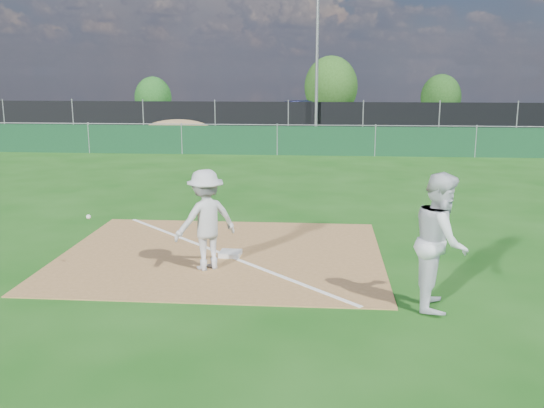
{
  "coord_description": "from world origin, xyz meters",
  "views": [
    {
      "loc": [
        1.86,
        -9.87,
        3.39
      ],
      "look_at": [
        0.96,
        1.0,
        1.0
      ],
      "focal_mm": 40.0,
      "sensor_mm": 36.0,
      "label": 1
    }
  ],
  "objects_px": {
    "light_pole": "(317,60)",
    "runner": "(441,241)",
    "tree_left": "(153,98)",
    "car_right": "(397,115)",
    "tree_right": "(441,97)",
    "play_at_first": "(206,220)",
    "tree_mid": "(331,87)",
    "car_left": "(209,114)",
    "car_mid": "(305,114)",
    "first_base": "(230,254)"
  },
  "relations": [
    {
      "from": "light_pole",
      "to": "runner",
      "type": "xyz_separation_m",
      "value": [
        2.09,
        -23.99,
        -3.0
      ]
    },
    {
      "from": "light_pole",
      "to": "tree_left",
      "type": "height_order",
      "value": "light_pole"
    },
    {
      "from": "car_right",
      "to": "tree_right",
      "type": "bearing_deg",
      "value": -34.44
    },
    {
      "from": "play_at_first",
      "to": "tree_right",
      "type": "xyz_separation_m",
      "value": [
        10.01,
        32.9,
        0.76
      ]
    },
    {
      "from": "play_at_first",
      "to": "tree_right",
      "type": "height_order",
      "value": "tree_right"
    },
    {
      "from": "light_pole",
      "to": "tree_mid",
      "type": "height_order",
      "value": "light_pole"
    },
    {
      "from": "runner",
      "to": "car_left",
      "type": "bearing_deg",
      "value": 25.16
    },
    {
      "from": "car_mid",
      "to": "tree_right",
      "type": "xyz_separation_m",
      "value": [
        9.16,
        5.14,
        0.84
      ]
    },
    {
      "from": "first_base",
      "to": "car_right",
      "type": "height_order",
      "value": "car_right"
    },
    {
      "from": "car_right",
      "to": "tree_mid",
      "type": "height_order",
      "value": "tree_mid"
    },
    {
      "from": "light_pole",
      "to": "car_left",
      "type": "height_order",
      "value": "light_pole"
    },
    {
      "from": "light_pole",
      "to": "car_mid",
      "type": "height_order",
      "value": "light_pole"
    },
    {
      "from": "runner",
      "to": "light_pole",
      "type": "bearing_deg",
      "value": 13.24
    },
    {
      "from": "tree_left",
      "to": "tree_right",
      "type": "bearing_deg",
      "value": 1.04
    },
    {
      "from": "car_right",
      "to": "tree_mid",
      "type": "bearing_deg",
      "value": 37.08
    },
    {
      "from": "first_base",
      "to": "tree_left",
      "type": "xyz_separation_m",
      "value": [
        -10.31,
        31.77,
        1.51
      ]
    },
    {
      "from": "car_left",
      "to": "light_pole",
      "type": "bearing_deg",
      "value": -111.41
    },
    {
      "from": "car_left",
      "to": "tree_right",
      "type": "xyz_separation_m",
      "value": [
        15.16,
        5.16,
        0.89
      ]
    },
    {
      "from": "car_mid",
      "to": "tree_mid",
      "type": "xyz_separation_m",
      "value": [
        1.67,
        6.56,
        1.49
      ]
    },
    {
      "from": "tree_mid",
      "to": "tree_right",
      "type": "xyz_separation_m",
      "value": [
        7.49,
        -1.42,
        -0.66
      ]
    },
    {
      "from": "first_base",
      "to": "light_pole",
      "type": "bearing_deg",
      "value": 86.54
    },
    {
      "from": "first_base",
      "to": "runner",
      "type": "distance_m",
      "value": 4.15
    },
    {
      "from": "car_mid",
      "to": "tree_mid",
      "type": "bearing_deg",
      "value": 3.46
    },
    {
      "from": "car_mid",
      "to": "tree_left",
      "type": "relative_size",
      "value": 1.62
    },
    {
      "from": "car_left",
      "to": "tree_mid",
      "type": "distance_m",
      "value": 10.22
    },
    {
      "from": "car_right",
      "to": "first_base",
      "type": "bearing_deg",
      "value": 170.17
    },
    {
      "from": "car_right",
      "to": "tree_left",
      "type": "bearing_deg",
      "value": 78.82
    },
    {
      "from": "tree_mid",
      "to": "car_mid",
      "type": "bearing_deg",
      "value": -104.3
    },
    {
      "from": "light_pole",
      "to": "car_left",
      "type": "distance_m",
      "value": 9.11
    },
    {
      "from": "car_right",
      "to": "tree_left",
      "type": "distance_m",
      "value": 17.1
    },
    {
      "from": "car_right",
      "to": "tree_left",
      "type": "relative_size",
      "value": 1.62
    },
    {
      "from": "first_base",
      "to": "tree_mid",
      "type": "height_order",
      "value": "tree_mid"
    },
    {
      "from": "tree_right",
      "to": "tree_mid",
      "type": "bearing_deg",
      "value": 169.29
    },
    {
      "from": "car_left",
      "to": "tree_mid",
      "type": "relative_size",
      "value": 0.99
    },
    {
      "from": "play_at_first",
      "to": "tree_mid",
      "type": "distance_m",
      "value": 34.44
    },
    {
      "from": "runner",
      "to": "tree_right",
      "type": "xyz_separation_m",
      "value": [
        6.3,
        34.31,
        0.66
      ]
    },
    {
      "from": "car_mid",
      "to": "car_right",
      "type": "xyz_separation_m",
      "value": [
        5.7,
        0.61,
        -0.1
      ]
    },
    {
      "from": "light_pole",
      "to": "car_right",
      "type": "relative_size",
      "value": 1.63
    },
    {
      "from": "tree_left",
      "to": "tree_mid",
      "type": "relative_size",
      "value": 0.68
    },
    {
      "from": "runner",
      "to": "car_left",
      "type": "xyz_separation_m",
      "value": [
        -8.86,
        29.15,
        -0.23
      ]
    },
    {
      "from": "car_mid",
      "to": "first_base",
      "type": "bearing_deg",
      "value": -163.41
    },
    {
      "from": "play_at_first",
      "to": "tree_left",
      "type": "xyz_separation_m",
      "value": [
        -10.01,
        32.53,
        0.67
      ]
    },
    {
      "from": "first_base",
      "to": "car_right",
      "type": "distance_m",
      "value": 28.31
    },
    {
      "from": "car_mid",
      "to": "car_right",
      "type": "relative_size",
      "value": 1.0
    },
    {
      "from": "first_base",
      "to": "play_at_first",
      "type": "height_order",
      "value": "play_at_first"
    },
    {
      "from": "tree_left",
      "to": "tree_right",
      "type": "distance_m",
      "value": 20.03
    },
    {
      "from": "car_mid",
      "to": "tree_right",
      "type": "height_order",
      "value": "tree_right"
    },
    {
      "from": "car_mid",
      "to": "play_at_first",
      "type": "bearing_deg",
      "value": -163.99
    },
    {
      "from": "play_at_first",
      "to": "runner",
      "type": "distance_m",
      "value": 3.97
    },
    {
      "from": "first_base",
      "to": "car_left",
      "type": "bearing_deg",
      "value": 101.42
    }
  ]
}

